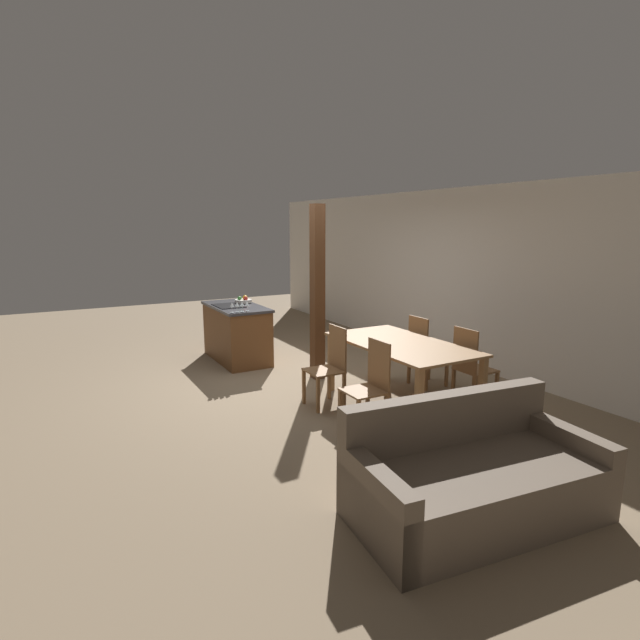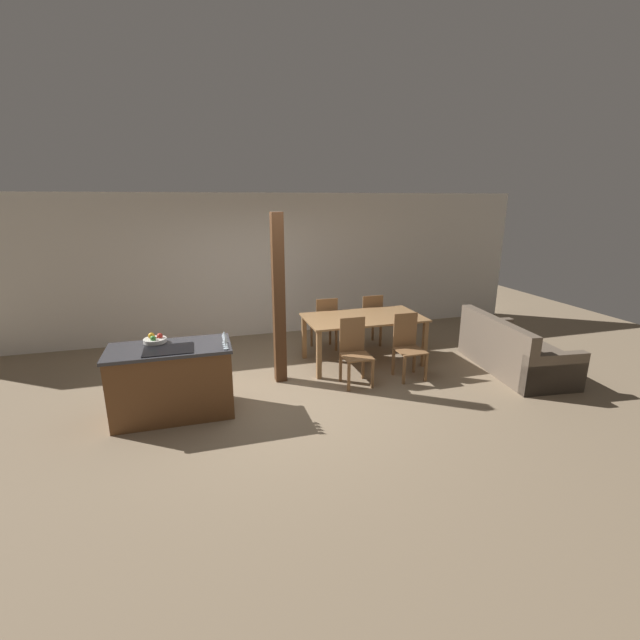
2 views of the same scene
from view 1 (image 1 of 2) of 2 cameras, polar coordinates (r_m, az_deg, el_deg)
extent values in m
plane|color=#847056|center=(7.02, -3.84, -6.98)|extent=(16.00, 16.00, 0.00)
cube|color=silver|center=(8.31, 13.87, 5.04)|extent=(11.20, 0.08, 2.70)
cube|color=brown|center=(8.08, -9.50, -1.60)|extent=(1.40, 0.67, 0.85)
cube|color=#38383D|center=(8.00, -9.60, 1.51)|extent=(1.44, 0.71, 0.04)
cube|color=black|center=(7.96, -10.38, 1.62)|extent=(0.56, 0.40, 0.01)
cylinder|color=silver|center=(8.21, -8.75, 2.16)|extent=(0.27, 0.27, 0.05)
sphere|color=red|center=(8.15, -8.50, 2.44)|extent=(0.07, 0.07, 0.07)
sphere|color=gold|center=(8.26, -8.56, 2.56)|extent=(0.08, 0.08, 0.08)
sphere|color=#3D8E38|center=(8.20, -9.18, 2.46)|extent=(0.07, 0.07, 0.07)
cylinder|color=silver|center=(7.30, -10.00, 0.87)|extent=(0.06, 0.06, 0.00)
cylinder|color=silver|center=(7.29, -10.01, 1.19)|extent=(0.01, 0.01, 0.08)
cone|color=silver|center=(7.28, -10.03, 1.75)|extent=(0.06, 0.06, 0.06)
cylinder|color=silver|center=(7.32, -9.43, 0.92)|extent=(0.06, 0.06, 0.00)
cylinder|color=silver|center=(7.32, -9.44, 1.24)|extent=(0.01, 0.01, 0.08)
cone|color=silver|center=(7.31, -9.46, 1.80)|extent=(0.06, 0.06, 0.06)
cylinder|color=silver|center=(7.35, -8.87, 0.97)|extent=(0.06, 0.06, 0.00)
cylinder|color=silver|center=(7.34, -8.88, 1.29)|extent=(0.01, 0.01, 0.08)
cone|color=silver|center=(7.33, -8.90, 1.85)|extent=(0.06, 0.06, 0.06)
cylinder|color=silver|center=(7.38, -8.32, 1.02)|extent=(0.06, 0.06, 0.00)
cylinder|color=silver|center=(7.37, -8.32, 1.34)|extent=(0.01, 0.01, 0.08)
cone|color=silver|center=(7.36, -8.34, 1.89)|extent=(0.06, 0.06, 0.06)
cube|color=olive|center=(5.98, 9.22, -2.70)|extent=(1.88, 1.02, 0.03)
cube|color=olive|center=(6.54, 1.28, -4.90)|extent=(0.07, 0.07, 0.74)
cube|color=olive|center=(5.18, 11.22, -9.40)|extent=(0.07, 0.07, 0.74)
cube|color=olive|center=(7.01, 7.57, -3.91)|extent=(0.07, 0.07, 0.74)
cube|color=olive|center=(5.77, 18.05, -7.62)|extent=(0.07, 0.07, 0.74)
cube|color=brown|center=(5.97, 0.44, -5.83)|extent=(0.40, 0.40, 0.02)
cube|color=brown|center=(5.99, 2.02, -3.13)|extent=(0.38, 0.02, 0.51)
cube|color=brown|center=(6.10, -1.85, -7.63)|extent=(0.04, 0.04, 0.42)
cube|color=brown|center=(5.81, -0.23, -8.60)|extent=(0.04, 0.04, 0.42)
cube|color=brown|center=(6.26, 1.05, -7.14)|extent=(0.04, 0.04, 0.42)
cube|color=brown|center=(5.98, 2.77, -8.04)|extent=(0.04, 0.04, 0.42)
cube|color=brown|center=(5.28, 5.00, -8.10)|extent=(0.40, 0.40, 0.02)
cube|color=brown|center=(5.31, 6.75, -5.03)|extent=(0.38, 0.02, 0.51)
cube|color=brown|center=(5.41, 2.32, -10.11)|extent=(0.04, 0.04, 0.42)
cube|color=brown|center=(5.13, 4.41, -11.32)|extent=(0.04, 0.04, 0.42)
cube|color=brown|center=(5.59, 5.46, -9.44)|extent=(0.04, 0.04, 0.42)
cube|color=brown|center=(5.32, 7.65, -10.56)|extent=(0.04, 0.04, 0.42)
cube|color=brown|center=(6.88, 12.28, -3.82)|extent=(0.40, 0.40, 0.02)
cube|color=brown|center=(6.70, 11.14, -1.83)|extent=(0.38, 0.02, 0.51)
cube|color=brown|center=(6.93, 14.28, -5.70)|extent=(0.04, 0.04, 0.42)
cube|color=brown|center=(7.18, 12.34, -5.04)|extent=(0.04, 0.04, 0.42)
cube|color=brown|center=(6.70, 12.05, -6.18)|extent=(0.04, 0.04, 0.42)
cube|color=brown|center=(6.96, 10.14, -5.47)|extent=(0.04, 0.04, 0.42)
cube|color=brown|center=(6.30, 17.36, -5.44)|extent=(0.40, 0.40, 0.02)
cube|color=brown|center=(6.10, 16.26, -3.31)|extent=(0.38, 0.02, 0.51)
cube|color=brown|center=(6.37, 19.51, -7.46)|extent=(0.04, 0.04, 0.42)
cube|color=brown|center=(6.60, 17.21, -6.69)|extent=(0.04, 0.04, 0.42)
cube|color=brown|center=(6.12, 17.29, -8.07)|extent=(0.04, 0.04, 0.42)
cube|color=brown|center=(6.36, 14.97, -7.24)|extent=(0.04, 0.04, 0.42)
cube|color=brown|center=(4.05, 17.50, -18.06)|extent=(1.12, 1.95, 0.44)
cube|color=brown|center=(4.14, 14.38, -10.79)|extent=(0.36, 1.86, 0.41)
cube|color=brown|center=(3.58, 6.28, -20.44)|extent=(0.93, 0.24, 0.58)
cube|color=brown|center=(4.58, 26.05, -14.22)|extent=(0.93, 0.24, 0.58)
cube|color=#4C2D19|center=(6.89, -0.30, 3.05)|extent=(0.16, 0.16, 2.42)
camera|label=2|loc=(7.52, -49.56, 10.48)|focal=24.00mm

